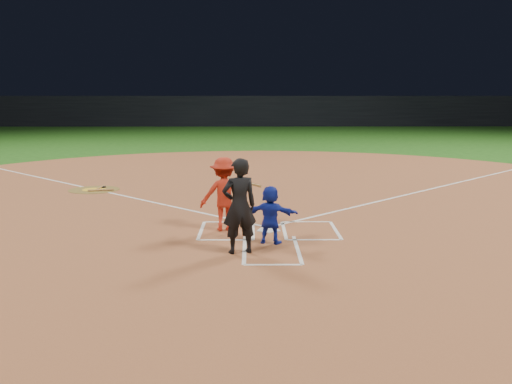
{
  "coord_description": "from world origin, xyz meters",
  "views": [
    {
      "loc": [
        -0.41,
        -13.12,
        3.14
      ],
      "look_at": [
        -0.3,
        -0.4,
        1.0
      ],
      "focal_mm": 40.0,
      "sensor_mm": 36.0,
      "label": 1
    }
  ],
  "objects_px": {
    "catcher": "(270,215)",
    "umpire": "(239,206)",
    "on_deck_circle": "(94,190)",
    "home_plate": "(269,230)",
    "batter_at_plate": "(224,194)"
  },
  "relations": [
    {
      "from": "home_plate",
      "to": "on_deck_circle",
      "type": "relative_size",
      "value": 0.35
    },
    {
      "from": "on_deck_circle",
      "to": "catcher",
      "type": "distance_m",
      "value": 9.18
    },
    {
      "from": "home_plate",
      "to": "on_deck_circle",
      "type": "xyz_separation_m",
      "value": [
        -5.74,
        5.97,
        -0.0
      ]
    },
    {
      "from": "home_plate",
      "to": "batter_at_plate",
      "type": "height_order",
      "value": "batter_at_plate"
    },
    {
      "from": "catcher",
      "to": "home_plate",
      "type": "bearing_deg",
      "value": -71.44
    },
    {
      "from": "on_deck_circle",
      "to": "batter_at_plate",
      "type": "bearing_deg",
      "value": -51.7
    },
    {
      "from": "umpire",
      "to": "batter_at_plate",
      "type": "xyz_separation_m",
      "value": [
        -0.4,
        1.98,
        -0.1
      ]
    },
    {
      "from": "catcher",
      "to": "umpire",
      "type": "relative_size",
      "value": 0.65
    },
    {
      "from": "on_deck_circle",
      "to": "catcher",
      "type": "bearing_deg",
      "value": -51.23
    },
    {
      "from": "catcher",
      "to": "batter_at_plate",
      "type": "height_order",
      "value": "batter_at_plate"
    },
    {
      "from": "catcher",
      "to": "umpire",
      "type": "distance_m",
      "value": 1.07
    },
    {
      "from": "catcher",
      "to": "umpire",
      "type": "xyz_separation_m",
      "value": [
        -0.65,
        -0.77,
        0.34
      ]
    },
    {
      "from": "on_deck_circle",
      "to": "umpire",
      "type": "bearing_deg",
      "value": -57.28
    },
    {
      "from": "on_deck_circle",
      "to": "catcher",
      "type": "xyz_separation_m",
      "value": [
        5.74,
        -7.14,
        0.62
      ]
    },
    {
      "from": "home_plate",
      "to": "on_deck_circle",
      "type": "bearing_deg",
      "value": -46.16
    }
  ]
}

